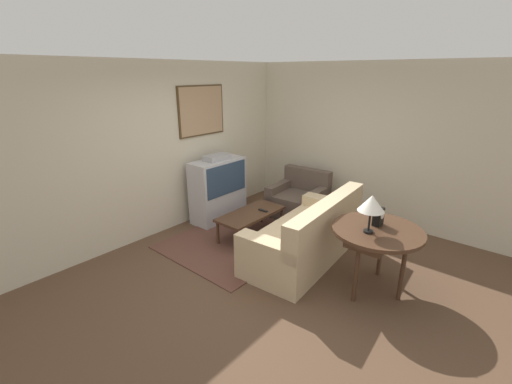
{
  "coord_description": "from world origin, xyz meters",
  "views": [
    {
      "loc": [
        -3.08,
        -2.47,
        2.52
      ],
      "look_at": [
        0.74,
        0.79,
        0.75
      ],
      "focal_mm": 24.0,
      "sensor_mm": 36.0,
      "label": 1
    }
  ],
  "objects_px": {
    "coffee_table": "(251,215)",
    "table_lamp": "(372,204)",
    "mantel_clock": "(378,217)",
    "couch": "(307,237)",
    "armchair": "(299,201)",
    "tv": "(218,189)",
    "console_table": "(377,235)"
  },
  "relations": [
    {
      "from": "table_lamp",
      "to": "mantel_clock",
      "type": "distance_m",
      "value": 0.36
    },
    {
      "from": "coffee_table",
      "to": "table_lamp",
      "type": "relative_size",
      "value": 2.59
    },
    {
      "from": "tv",
      "to": "couch",
      "type": "xyz_separation_m",
      "value": [
        -0.16,
        -1.96,
        -0.23
      ]
    },
    {
      "from": "console_table",
      "to": "mantel_clock",
      "type": "bearing_deg",
      "value": 26.0
    },
    {
      "from": "tv",
      "to": "console_table",
      "type": "xyz_separation_m",
      "value": [
        -0.26,
        -2.96,
        0.17
      ]
    },
    {
      "from": "tv",
      "to": "mantel_clock",
      "type": "bearing_deg",
      "value": -93.09
    },
    {
      "from": "tv",
      "to": "armchair",
      "type": "relative_size",
      "value": 1.23
    },
    {
      "from": "armchair",
      "to": "coffee_table",
      "type": "height_order",
      "value": "armchair"
    },
    {
      "from": "coffee_table",
      "to": "table_lamp",
      "type": "xyz_separation_m",
      "value": [
        -0.26,
        -2.0,
        0.78
      ]
    },
    {
      "from": "mantel_clock",
      "to": "console_table",
      "type": "bearing_deg",
      "value": -154.0
    },
    {
      "from": "armchair",
      "to": "mantel_clock",
      "type": "xyz_separation_m",
      "value": [
        -1.23,
        -1.91,
        0.63
      ]
    },
    {
      "from": "console_table",
      "to": "table_lamp",
      "type": "xyz_separation_m",
      "value": [
        -0.16,
        0.05,
        0.42
      ]
    },
    {
      "from": "couch",
      "to": "armchair",
      "type": "distance_m",
      "value": 1.56
    },
    {
      "from": "mantel_clock",
      "to": "armchair",
      "type": "bearing_deg",
      "value": 57.22
    },
    {
      "from": "coffee_table",
      "to": "console_table",
      "type": "xyz_separation_m",
      "value": [
        -0.1,
        -2.05,
        0.36
      ]
    },
    {
      "from": "armchair",
      "to": "mantel_clock",
      "type": "relative_size",
      "value": 4.56
    },
    {
      "from": "console_table",
      "to": "mantel_clock",
      "type": "xyz_separation_m",
      "value": [
        0.11,
        0.05,
        0.18
      ]
    },
    {
      "from": "couch",
      "to": "armchair",
      "type": "relative_size",
      "value": 2.12
    },
    {
      "from": "table_lamp",
      "to": "mantel_clock",
      "type": "bearing_deg",
      "value": -0.27
    },
    {
      "from": "couch",
      "to": "table_lamp",
      "type": "relative_size",
      "value": 4.58
    },
    {
      "from": "coffee_table",
      "to": "table_lamp",
      "type": "height_order",
      "value": "table_lamp"
    },
    {
      "from": "armchair",
      "to": "coffee_table",
      "type": "xyz_separation_m",
      "value": [
        -1.23,
        0.09,
        0.09
      ]
    },
    {
      "from": "couch",
      "to": "mantel_clock",
      "type": "height_order",
      "value": "mantel_clock"
    },
    {
      "from": "console_table",
      "to": "table_lamp",
      "type": "relative_size",
      "value": 2.33
    },
    {
      "from": "tv",
      "to": "console_table",
      "type": "height_order",
      "value": "tv"
    },
    {
      "from": "couch",
      "to": "table_lamp",
      "type": "bearing_deg",
      "value": 70.33
    },
    {
      "from": "coffee_table",
      "to": "mantel_clock",
      "type": "bearing_deg",
      "value": -89.84
    },
    {
      "from": "tv",
      "to": "armchair",
      "type": "distance_m",
      "value": 1.49
    },
    {
      "from": "table_lamp",
      "to": "coffee_table",
      "type": "bearing_deg",
      "value": 82.57
    },
    {
      "from": "table_lamp",
      "to": "mantel_clock",
      "type": "relative_size",
      "value": 2.12
    },
    {
      "from": "armchair",
      "to": "table_lamp",
      "type": "relative_size",
      "value": 2.15
    },
    {
      "from": "armchair",
      "to": "console_table",
      "type": "xyz_separation_m",
      "value": [
        -1.34,
        -1.96,
        0.45
      ]
    }
  ]
}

